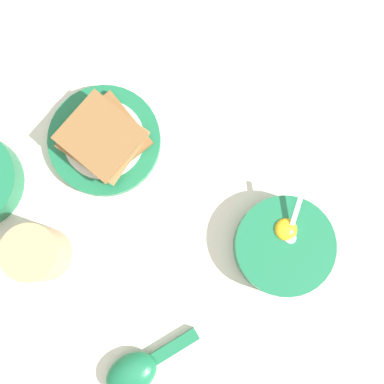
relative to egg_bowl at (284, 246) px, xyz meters
name	(u,v)px	position (x,y,z in m)	size (l,w,h in m)	color
ground_plane	(132,169)	(0.23, 0.11, -0.03)	(3.00, 3.00, 0.00)	silver
egg_bowl	(284,246)	(0.00, 0.00, 0.00)	(0.15, 0.15, 0.08)	#196B42
toast_plate	(105,141)	(0.30, 0.12, -0.02)	(0.18, 0.18, 0.02)	#196B42
toast_sandwich	(103,138)	(0.29, 0.12, 0.01)	(0.13, 0.13, 0.04)	brown
soup_spoon	(137,370)	(-0.01, 0.28, -0.01)	(0.06, 0.15, 0.04)	#196B42
drinking_cup	(37,253)	(0.21, 0.29, 0.02)	(0.08, 0.08, 0.09)	tan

